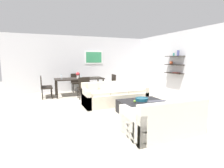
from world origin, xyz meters
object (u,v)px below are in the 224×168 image
Objects in this scene: dining_table at (79,80)px; dining_chair_left_far at (44,85)px; dining_chair_head at (76,81)px; dining_chair_foot at (84,86)px; apple_on_coffee_table at (135,101)px; dining_chair_right_near at (111,83)px; wine_glass_foot at (81,76)px; coffee_table at (142,107)px; wine_glass_left_near at (62,76)px; decorative_bowl at (142,99)px; dining_chair_left_near at (44,86)px; sofa_beige at (114,96)px; centerpiece_vase at (78,75)px; wine_glass_left_far at (61,76)px; loveseat_white at (163,120)px.

dining_table is 2.37× the size of dining_chair_left_far.
dining_chair_head is 1.00× the size of dining_chair_foot.
apple_on_coffee_table is 0.08× the size of dining_chair_left_far.
dining_chair_right_near is 5.24× the size of wine_glass_foot.
dining_chair_foot is at bearing -155.76° from dining_chair_right_near.
apple_on_coffee_table reaches higher than coffee_table.
wine_glass_left_near is at bearing -24.04° from dining_chair_left_far.
decorative_bowl is 0.43× the size of dining_chair_left_near.
wine_glass_left_near reaches higher than sofa_beige.
dining_chair_right_near is (1.45, -1.06, 0.00)m from dining_chair_head.
wine_glass_left_far is at bearing 169.52° from centerpiece_vase.
coffee_table is 3.40× the size of decorative_bowl.
centerpiece_vase is at bearing 109.96° from coffee_table.
dining_chair_left_far is at bearing 172.09° from dining_table.
sofa_beige and loveseat_white have the same top height.
dining_chair_left_near is (-2.90, 0.00, 0.00)m from dining_chair_right_near.
wine_glass_foot is (-0.00, -1.24, 0.36)m from dining_chair_head.
coffee_table is 6.99× the size of wine_glass_left_far.
wine_glass_left_far reaches higher than coffee_table.
wine_glass_foot is 0.92× the size of wine_glass_left_far.
centerpiece_vase is at bearing 94.02° from dining_chair_foot.
coffee_table is 3.27m from wine_glass_foot.
wine_glass_left_far is at bearing 119.17° from decorative_bowl.
dining_chair_head is 3.26× the size of centerpiece_vase.
loveseat_white is 1.44m from decorative_bowl.
wine_glass_left_near reaches higher than dining_table.
dining_chair_right_near is (0.63, 1.88, 0.21)m from sofa_beige.
dining_chair_head is at bearing 36.07° from dining_chair_left_near.
dining_chair_head is at bearing 105.61° from sofa_beige.
centerpiece_vase reaches higher than apple_on_coffee_table.
dining_chair_left_near is 0.79m from wine_glass_left_near.
dining_chair_left_near is at bearing 116.85° from loveseat_white.
apple_on_coffee_table is at bearing -87.96° from sofa_beige.
wine_glass_left_near reaches higher than dining_chair_left_near.
wine_glass_left_far is at bearing 127.84° from dining_chair_foot.
dining_chair_right_near is at bearing -7.91° from dining_chair_left_far.
dining_chair_head is at bearing 44.76° from wine_glass_left_far.
dining_chair_head and dining_chair_left_far have the same top height.
dining_chair_left_near is (-1.45, 0.65, 0.00)m from dining_chair_foot.
dining_chair_foot is 1.00× the size of dining_chair_left_near.
dining_chair_left_far is at bearing 172.09° from dining_chair_right_near.
dining_chair_right_near reaches higher than decorative_bowl.
coffee_table is at bearing -68.76° from wine_glass_foot.
wine_glass_left_near is at bearing 120.82° from decorative_bowl.
dining_chair_foot is 1.28m from wine_glass_left_far.
wine_glass_left_far is at bearing 146.37° from wine_glass_foot.
dining_chair_right_near is 1.57m from centerpiece_vase.
sofa_beige is 1.06× the size of dining_table.
dining_chair_left_far is (-1.45, 1.06, 0.00)m from dining_chair_foot.
loveseat_white is 4.82m from dining_table.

